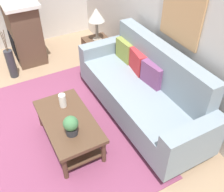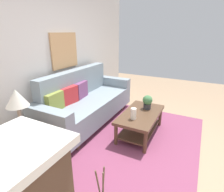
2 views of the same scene
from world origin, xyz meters
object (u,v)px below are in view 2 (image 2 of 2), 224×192
at_px(side_table, 26,148).
at_px(framed_painting, 65,51).
at_px(throw_pillow_olive, 54,102).
at_px(potted_plant_tabletop, 147,102).
at_px(coffee_table, 140,119).
at_px(throw_pillow_plum, 81,90).
at_px(tabletop_vase, 133,114).
at_px(couch, 87,102).
at_px(table_lamp, 17,100).
at_px(throw_pillow_crimson, 69,95).

distance_m(side_table, framed_painting, 1.93).
xyz_separation_m(throw_pillow_olive, potted_plant_tabletop, (1.00, -1.31, -0.11)).
distance_m(coffee_table, side_table, 1.88).
height_order(throw_pillow_plum, potted_plant_tabletop, throw_pillow_plum).
height_order(coffee_table, tabletop_vase, tabletop_vase).
bearing_deg(couch, table_lamp, -179.68).
bearing_deg(framed_painting, table_lamp, -162.14).
relative_size(throw_pillow_crimson, side_table, 0.64).
distance_m(throw_pillow_crimson, coffee_table, 1.38).
bearing_deg(tabletop_vase, side_table, 138.14).
bearing_deg(throw_pillow_plum, potted_plant_tabletop, -78.56).
distance_m(couch, side_table, 1.48).
height_order(throw_pillow_plum, coffee_table, throw_pillow_plum).
distance_m(coffee_table, framed_painting, 1.97).
bearing_deg(coffee_table, potted_plant_tabletop, -8.97).
distance_m(throw_pillow_crimson, potted_plant_tabletop, 1.46).
height_order(throw_pillow_crimson, coffee_table, throw_pillow_crimson).
height_order(throw_pillow_crimson, table_lamp, table_lamp).
distance_m(throw_pillow_crimson, table_lamp, 1.15).
height_order(couch, table_lamp, table_lamp).
xyz_separation_m(tabletop_vase, potted_plant_tabletop, (0.51, -0.08, 0.05)).
distance_m(potted_plant_tabletop, framed_painting, 1.89).
height_order(couch, coffee_table, couch).
relative_size(couch, throw_pillow_olive, 6.51).
height_order(couch, throw_pillow_plum, couch).
bearing_deg(potted_plant_tabletop, tabletop_vase, 171.20).
xyz_separation_m(throw_pillow_plum, table_lamp, (-1.47, -0.13, 0.31)).
height_order(tabletop_vase, potted_plant_tabletop, potted_plant_tabletop).
distance_m(throw_pillow_olive, throw_pillow_crimson, 0.37).
relative_size(throw_pillow_crimson, coffee_table, 0.33).
bearing_deg(throw_pillow_olive, potted_plant_tabletop, -52.57).
bearing_deg(throw_pillow_plum, throw_pillow_olive, 180.00).
distance_m(couch, framed_painting, 1.11).
distance_m(throw_pillow_plum, coffee_table, 1.32).
height_order(throw_pillow_olive, framed_painting, framed_painting).
bearing_deg(coffee_table, throw_pillow_plum, 90.88).
distance_m(coffee_table, tabletop_vase, 0.34).
bearing_deg(throw_pillow_plum, table_lamp, -174.83).
distance_m(couch, throw_pillow_olive, 0.79).
bearing_deg(couch, side_table, -179.68).
relative_size(throw_pillow_plum, side_table, 0.64).
height_order(potted_plant_tabletop, framed_painting, framed_painting).
bearing_deg(throw_pillow_crimson, couch, -18.69).
bearing_deg(framed_painting, coffee_table, -89.31).
xyz_separation_m(potted_plant_tabletop, table_lamp, (-1.74, 1.18, 0.42)).
bearing_deg(tabletop_vase, table_lamp, 138.14).
bearing_deg(couch, potted_plant_tabletop, -77.39).
bearing_deg(throw_pillow_crimson, table_lamp, -173.11).
relative_size(tabletop_vase, table_lamp, 0.33).
relative_size(throw_pillow_plum, tabletop_vase, 1.90).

